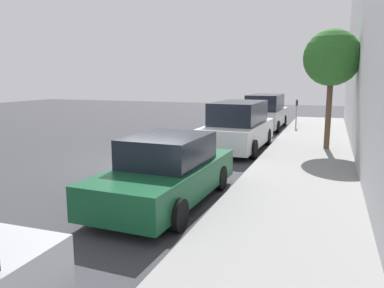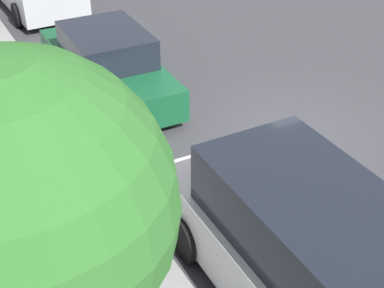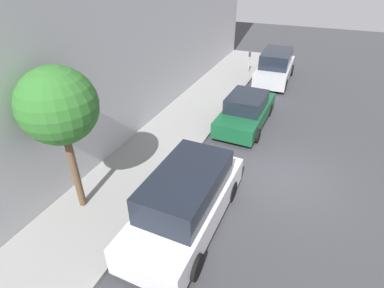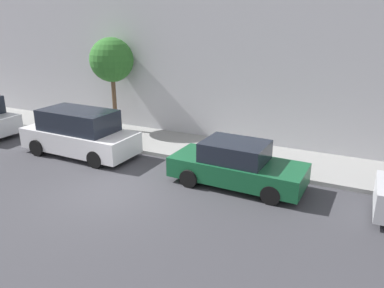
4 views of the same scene
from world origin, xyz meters
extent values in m
plane|color=#38383D|center=(0.00, 0.00, 0.00)|extent=(60.00, 60.00, 0.00)
cube|color=gray|center=(5.02, 0.00, 0.07)|extent=(3.03, 32.00, 0.15)
cube|color=#14512D|center=(2.32, -3.48, 0.56)|extent=(1.93, 4.55, 0.68)
cube|color=black|center=(2.32, -3.38, 1.22)|extent=(1.65, 2.15, 0.64)
cylinder|color=black|center=(1.47, -2.08, 0.31)|extent=(0.22, 0.62, 0.62)
cylinder|color=black|center=(3.17, -2.08, 0.31)|extent=(0.22, 0.62, 0.62)
cylinder|color=black|center=(1.47, -4.87, 0.31)|extent=(0.22, 0.62, 0.62)
cylinder|color=black|center=(3.17, -4.87, 0.31)|extent=(0.22, 0.62, 0.62)
cube|color=silver|center=(2.34, 3.38, 0.64)|extent=(2.01, 4.94, 0.84)
cube|color=black|center=(2.34, 3.38, 1.48)|extent=(1.74, 3.14, 0.84)
cylinder|color=black|center=(1.44, 4.90, 0.34)|extent=(0.22, 0.68, 0.68)
cylinder|color=black|center=(3.24, 4.90, 0.34)|extent=(0.22, 0.68, 0.68)
cylinder|color=black|center=(1.44, 1.86, 0.34)|extent=(0.22, 0.68, 0.68)
cylinder|color=black|center=(3.24, 1.86, 0.34)|extent=(0.22, 0.68, 0.68)
cylinder|color=black|center=(3.14, 8.63, 0.31)|extent=(0.22, 0.63, 0.63)
cylinder|color=#ADADB2|center=(3.95, 10.12, 0.75)|extent=(0.07, 0.07, 1.19)
cube|color=#2D2D33|center=(3.95, 10.12, 1.48)|extent=(0.11, 0.15, 0.28)
cylinder|color=brown|center=(5.63, 4.06, 1.56)|extent=(0.21, 0.21, 2.83)
sphere|color=#2D6B28|center=(5.63, 4.06, 3.55)|extent=(2.07, 2.07, 2.07)
camera|label=1|loc=(5.72, -10.94, 2.81)|focal=35.00mm
camera|label=2|loc=(5.93, 6.86, 5.73)|focal=50.00mm
camera|label=3|loc=(-0.31, 9.20, 6.77)|focal=28.00mm
camera|label=4|loc=(-8.82, -7.24, 5.42)|focal=35.00mm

